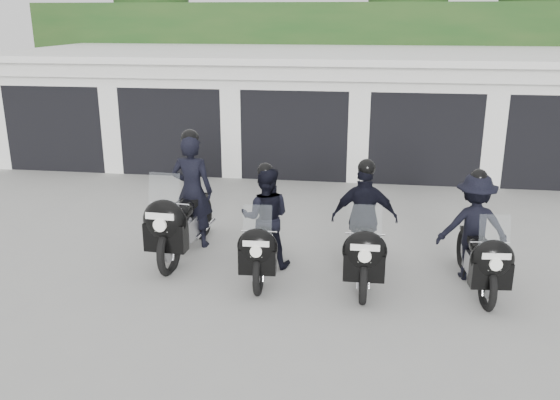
# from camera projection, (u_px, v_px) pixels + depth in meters

# --- Properties ---
(ground) EXTENTS (80.00, 80.00, 0.00)m
(ground) POSITION_uv_depth(u_px,v_px,m) (252.00, 270.00, 9.51)
(ground) COLOR gray
(ground) RESTS_ON ground
(garage_block) EXTENTS (16.40, 6.80, 2.96)m
(garage_block) POSITION_uv_depth(u_px,v_px,m) (305.00, 107.00, 16.68)
(garage_block) COLOR white
(garage_block) RESTS_ON ground
(background_vegetation) EXTENTS (20.00, 3.90, 5.80)m
(background_vegetation) POSITION_uv_depth(u_px,v_px,m) (331.00, 48.00, 20.82)
(background_vegetation) COLOR #183C16
(background_vegetation) RESTS_ON ground
(police_bike_a) EXTENTS (0.82, 2.46, 2.14)m
(police_bike_a) POSITION_uv_depth(u_px,v_px,m) (186.00, 205.00, 9.97)
(police_bike_a) COLOR black
(police_bike_a) RESTS_ON ground
(police_bike_b) EXTENTS (0.83, 2.04, 1.77)m
(police_bike_b) POSITION_uv_depth(u_px,v_px,m) (264.00, 226.00, 9.29)
(police_bike_b) COLOR black
(police_bike_b) RESTS_ON ground
(police_bike_c) EXTENTS (1.04, 2.17, 1.89)m
(police_bike_c) POSITION_uv_depth(u_px,v_px,m) (364.00, 227.00, 9.08)
(police_bike_c) COLOR black
(police_bike_c) RESTS_ON ground
(police_bike_d) EXTENTS (1.12, 2.06, 1.79)m
(police_bike_d) POSITION_uv_depth(u_px,v_px,m) (476.00, 235.00, 8.86)
(police_bike_d) COLOR black
(police_bike_d) RESTS_ON ground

